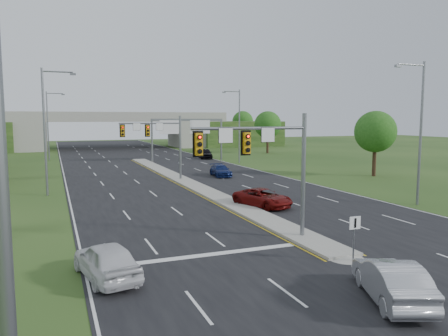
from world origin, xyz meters
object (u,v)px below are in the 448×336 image
car_silver (391,280)px  signal_mast_near (268,156)px  overpass (114,133)px  car_far_c (205,153)px  car_white (106,260)px  car_far_a (263,198)px  sign_gantry (187,128)px  keep_right_sign (354,231)px  car_far_b (221,171)px  signal_mast_far (160,137)px

car_silver → signal_mast_near: bearing=-63.2°
overpass → car_far_c: 33.42m
car_white → car_far_a: 16.97m
overpass → car_far_c: (11.00, -31.45, -2.70)m
overpass → car_far_c: size_ratio=16.27×
car_white → car_far_c: (22.00, 50.99, 0.05)m
car_far_a → car_far_c: bearing=56.8°
car_far_c → overpass: bearing=121.4°
overpass → car_silver: size_ratio=17.04×
overpass → car_far_a: overpass is taller
sign_gantry → car_white: size_ratio=2.50×
keep_right_sign → car_silver: 4.39m
signal_mast_near → car_far_b: size_ratio=1.54×
sign_gantry → car_white: bearing=-110.5°
signal_mast_near → overpass: overpass is taller
sign_gantry → overpass: (-6.68, 35.08, -1.69)m
signal_mast_near → sign_gantry: size_ratio=0.60×
signal_mast_near → car_far_b: signal_mast_near is taller
signal_mast_far → car_far_b: bearing=10.9°
car_far_a → car_far_c: (9.15, 39.90, 0.15)m
signal_mast_far → car_silver: bearing=-88.7°
signal_mast_near → signal_mast_far: size_ratio=1.00×
signal_mast_far → car_far_a: signal_mast_far is taller
sign_gantry → car_silver: bearing=-98.7°
keep_right_sign → car_far_b: 31.34m
signal_mast_far → overpass: (2.26, 55.07, -1.17)m
keep_right_sign → car_silver: size_ratio=0.47×
car_far_a → car_far_b: bearing=59.0°
keep_right_sign → car_far_a: size_ratio=0.45×
car_far_a → car_far_b: (3.36, 17.71, -0.03)m
car_white → signal_mast_far: bearing=-118.7°
keep_right_sign → car_white: 11.22m
car_far_b → car_far_c: (5.80, 22.19, 0.18)m
signal_mast_near → car_white: (-8.74, -2.37, -3.92)m
signal_mast_near → car_far_c: size_ratio=1.42×
keep_right_sign → car_far_a: keep_right_sign is taller
car_far_a → signal_mast_far: bearing=83.9°
keep_right_sign → overpass: 84.55m
signal_mast_near → sign_gantry: bearing=78.8°
car_silver → car_far_b: 35.59m
signal_mast_near → car_far_a: signal_mast_near is taller
car_white → car_far_c: bearing=-124.3°
keep_right_sign → car_far_c: (11.00, 53.08, -0.66)m
car_far_a → car_far_c: car_far_c is taller
keep_right_sign → sign_gantry: (6.68, 49.45, 3.72)m
car_far_a → keep_right_sign: bearing=-118.3°
overpass → keep_right_sign: bearing=-90.0°
overpass → car_far_b: bearing=-84.5°
overpass → signal_mast_far: bearing=-92.4°
car_white → car_silver: size_ratio=0.99×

